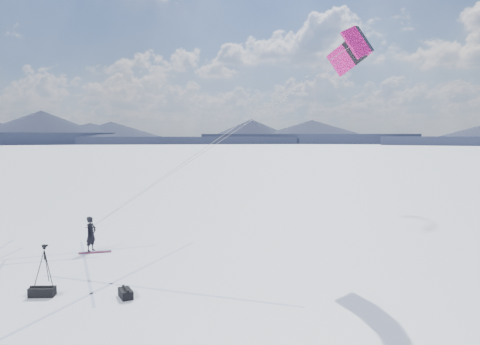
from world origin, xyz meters
The scene contains 9 objects.
ground centered at (0.00, 0.00, 0.00)m, with size 1800.00×1800.00×0.00m, color white.
horizon_hills centered at (0.00, 0.00, 3.64)m, with size 704.00×704.00×8.86m.
snow_tracks centered at (-0.41, -0.64, 0.00)m, with size 17.62×14.39×0.01m.
snowkiter centered at (-1.98, 3.92, 0.00)m, with size 0.62×0.41×1.71m, color black.
snowboard centered at (-1.57, 3.77, 0.02)m, with size 1.53×0.29×0.04m, color maroon.
tripod centered at (0.39, -0.62, 0.99)m, with size 0.63×0.71×1.54m.
gear_bag_a centered at (1.47, -1.61, 0.17)m, with size 0.96×0.80×0.39m.
gear_bag_b centered at (4.13, -0.27, 0.16)m, with size 0.86×0.75×0.36m.
power_kite centered at (9.42, 9.02, 9.59)m, with size 12.86×7.70×9.29m.
Camera 1 is at (15.38, -12.31, 5.66)m, focal length 35.00 mm.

